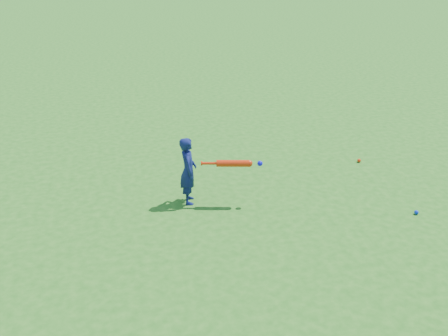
# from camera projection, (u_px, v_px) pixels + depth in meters

# --- Properties ---
(ground) EXTENTS (80.00, 80.00, 0.00)m
(ground) POSITION_uv_depth(u_px,v_px,m) (180.00, 198.00, 7.25)
(ground) COLOR #216317
(ground) RESTS_ON ground
(child) EXTENTS (0.26, 0.38, 0.97)m
(child) POSITION_uv_depth(u_px,v_px,m) (188.00, 171.00, 6.96)
(child) COLOR #11184F
(child) RESTS_ON ground
(ground_ball_red) EXTENTS (0.06, 0.06, 0.06)m
(ground_ball_red) POSITION_uv_depth(u_px,v_px,m) (359.00, 161.00, 8.45)
(ground_ball_red) COLOR red
(ground_ball_red) RESTS_ON ground
(ground_ball_blue) EXTENTS (0.06, 0.06, 0.06)m
(ground_ball_blue) POSITION_uv_depth(u_px,v_px,m) (416.00, 212.00, 6.80)
(ground_ball_blue) COLOR #0B2AC6
(ground_ball_blue) RESTS_ON ground
(bat_swing) EXTENTS (0.84, 0.24, 0.10)m
(bat_swing) POSITION_uv_depth(u_px,v_px,m) (236.00, 163.00, 6.85)
(bat_swing) COLOR red
(bat_swing) RESTS_ON ground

